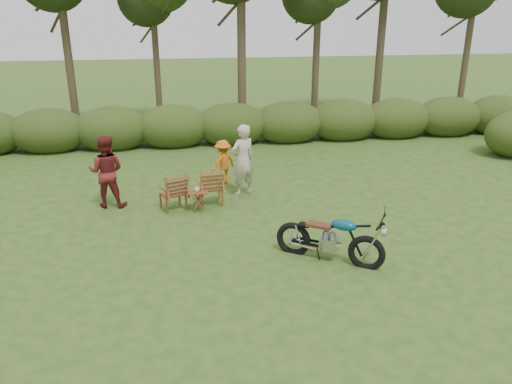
{
  "coord_description": "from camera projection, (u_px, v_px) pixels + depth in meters",
  "views": [
    {
      "loc": [
        -1.88,
        -7.79,
        4.43
      ],
      "look_at": [
        -0.36,
        1.6,
        0.9
      ],
      "focal_mm": 35.0,
      "sensor_mm": 36.0,
      "label": 1
    }
  ],
  "objects": [
    {
      "name": "cup",
      "position": [
        197.0,
        190.0,
        11.39
      ],
      "size": [
        0.13,
        0.13,
        0.1
      ],
      "primitive_type": "imported",
      "rotation": [
        0.0,
        0.0,
        -0.07
      ],
      "color": "beige",
      "rests_on": "side_table"
    },
    {
      "name": "lawn_chair_left",
      "position": [
        174.0,
        208.0,
        11.69
      ],
      "size": [
        0.78,
        0.78,
        0.87
      ],
      "primitive_type": null,
      "rotation": [
        0.0,
        0.0,
        3.52
      ],
      "color": "#5D3117",
      "rests_on": "ground"
    },
    {
      "name": "adult_a",
      "position": [
        243.0,
        194.0,
        12.58
      ],
      "size": [
        0.78,
        0.68,
        1.79
      ],
      "primitive_type": "imported",
      "rotation": [
        0.0,
        0.0,
        3.61
      ],
      "color": "#BCB29A",
      "rests_on": "ground"
    },
    {
      "name": "side_table",
      "position": [
        198.0,
        201.0,
        11.52
      ],
      "size": [
        0.46,
        0.39,
        0.47
      ],
      "primitive_type": null,
      "rotation": [
        0.0,
        0.0,
        -0.01
      ],
      "color": "#5C2E17",
      "rests_on": "ground"
    },
    {
      "name": "adult_b",
      "position": [
        110.0,
        206.0,
        11.85
      ],
      "size": [
        0.92,
        0.76,
        1.71
      ],
      "primitive_type": "imported",
      "rotation": [
        0.0,
        0.0,
        2.99
      ],
      "color": "maroon",
      "rests_on": "ground"
    },
    {
      "name": "ground",
      "position": [
        290.0,
        268.0,
        9.03
      ],
      "size": [
        80.0,
        80.0,
        0.0
      ],
      "primitive_type": "plane",
      "color": "#254617",
      "rests_on": "ground"
    },
    {
      "name": "child",
      "position": [
        224.0,
        184.0,
        13.34
      ],
      "size": [
        0.89,
        0.8,
        1.19
      ],
      "primitive_type": "imported",
      "rotation": [
        0.0,
        0.0,
        3.75
      ],
      "color": "#BF6212",
      "rests_on": "ground"
    },
    {
      "name": "tree_line",
      "position": [
        242.0,
        27.0,
        16.79
      ],
      "size": [
        22.52,
        11.62,
        8.14
      ],
      "color": "#382D1E",
      "rests_on": "ground"
    },
    {
      "name": "motorcycle",
      "position": [
        328.0,
        259.0,
        9.33
      ],
      "size": [
        2.05,
        1.71,
        1.12
      ],
      "primitive_type": null,
      "rotation": [
        0.0,
        0.0,
        -0.59
      ],
      "color": "#0B6C99",
      "rests_on": "ground"
    },
    {
      "name": "lawn_chair_right",
      "position": [
        211.0,
        203.0,
        12.0
      ],
      "size": [
        0.69,
        0.69,
        0.92
      ],
      "primitive_type": null,
      "rotation": [
        0.0,
        0.0,
        3.24
      ],
      "color": "brown",
      "rests_on": "ground"
    }
  ]
}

